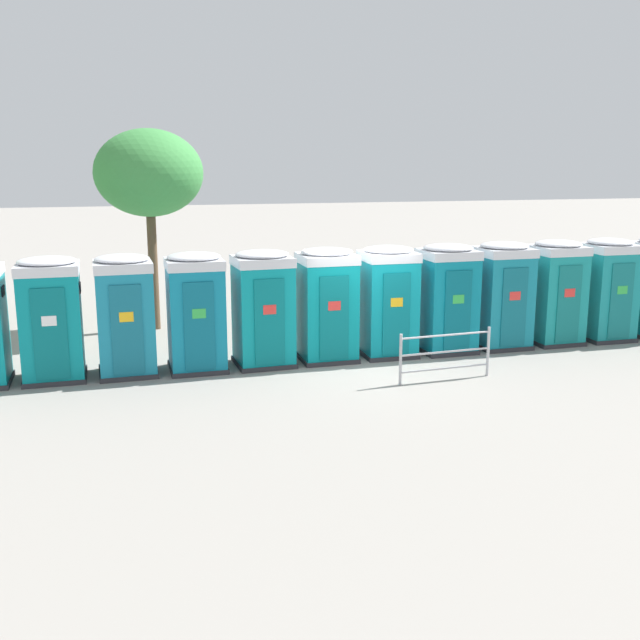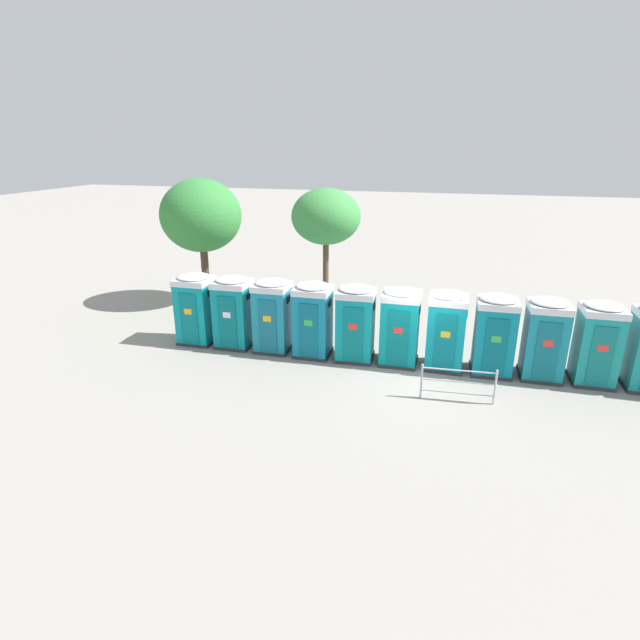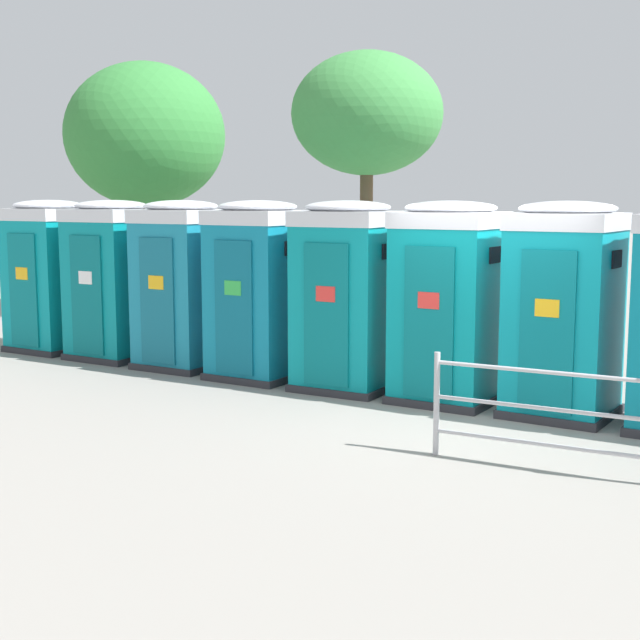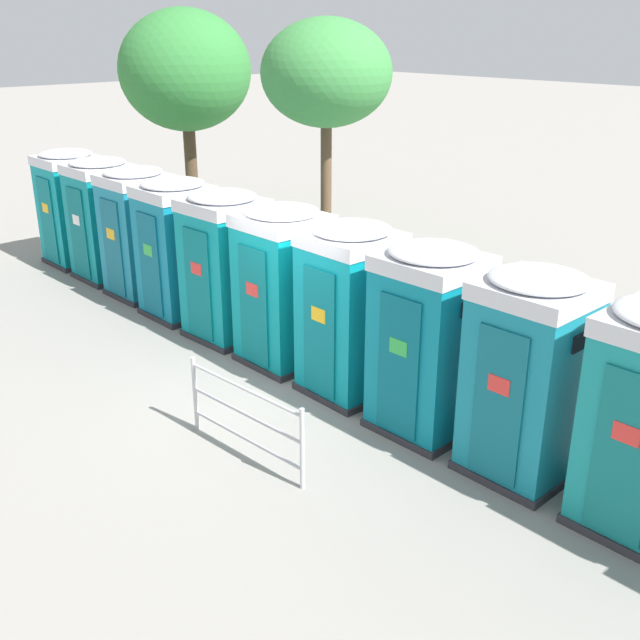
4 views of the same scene
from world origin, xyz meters
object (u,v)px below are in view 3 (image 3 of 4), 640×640
Objects in this scene: portapotty_3 at (258,289)px; street_tree_0 at (367,115)px; portapotty_0 at (50,275)px; portapotty_6 at (564,309)px; street_tree_1 at (145,136)px; portapotty_5 at (449,301)px; portapotty_4 at (347,295)px; portapotty_2 at (182,284)px; event_barrier at (536,411)px; portapotty_1 at (113,279)px.

street_tree_0 is (-0.68, 4.30, 2.79)m from portapotty_3.
portapotty_0 and portapotty_6 have the same top height.
portapotty_3 and portapotty_6 have the same top height.
portapotty_5 is at bearing -25.13° from street_tree_1.
portapotty_3 is 1.46m from portapotty_4.
street_tree_0 reaches higher than portapotty_5.
portapotty_2 is 0.46× the size of street_tree_1.
portapotty_0 is 5.43m from street_tree_1.
portapotty_6 reaches higher than event_barrier.
portapotty_2 is 1.00× the size of portapotty_3.
portapotty_4 is at bearing -63.43° from street_tree_0.
portapotty_2 is at bearing -179.18° from portapotty_6.
portapotty_3 is at bearing -178.67° from portapotty_4.
portapotty_1 and portapotty_2 have the same top height.
portapotty_2 is (2.91, 0.02, 0.00)m from portapotty_0.
portapotty_4 is 1.00× the size of portapotty_5.
portapotty_0 is 2.91m from portapotty_2.
street_tree_1 is 13.26m from event_barrier.
portapotty_5 is 6.20m from street_tree_0.
portapotty_1 is at bearing -179.34° from portapotty_6.
portapotty_4 is 1.46m from portapotty_5.
portapotty_6 is 0.46× the size of street_tree_1.
street_tree_0 is 2.54× the size of event_barrier.
portapotty_4 is at bearing 147.53° from event_barrier.
portapotty_3 is at bearing -35.03° from street_tree_1.
event_barrier is (0.45, -2.22, -0.72)m from portapotty_6.
portapotty_4 is (5.82, 0.02, -0.00)m from portapotty_0.
portapotty_5 is 1.00× the size of portapotty_6.
portapotty_2 is at bearing 178.59° from portapotty_3.
portapotty_5 is at bearing 2.00° from portapotty_4.
portapotty_6 is at bearing 0.82° from portapotty_2.
street_tree_1 reaches higher than portapotty_5.
street_tree_0 reaches higher than portapotty_0.
street_tree_0 is at bearing 116.57° from portapotty_4.
portapotty_6 is at bearing 0.67° from portapotty_0.
street_tree_0 is at bearing 98.94° from portapotty_3.
portapotty_2 is 5.82m from portapotty_6.
portapotty_3 is 1.00× the size of portapotty_5.
portapotty_6 is (8.73, 0.10, 0.00)m from portapotty_0.
portapotty_2 is (1.46, 0.00, 0.00)m from portapotty_1.
portapotty_5 is 10.46m from street_tree_1.
event_barrier is at bearing -30.37° from street_tree_1.
portapotty_5 is at bearing 0.64° from portapotty_2.
portapotty_5 is 0.46× the size of street_tree_1.
event_barrier is (1.91, -2.19, -0.72)m from portapotty_5.
event_barrier is (7.73, -2.14, -0.72)m from portapotty_1.
portapotty_4 is (2.91, -0.00, -0.00)m from portapotty_2.
street_tree_1 is at bearing 149.63° from event_barrier.
portapotty_3 is at bearing -0.71° from portapotty_1.
street_tree_1 is (-6.25, 4.38, 2.62)m from portapotty_3.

